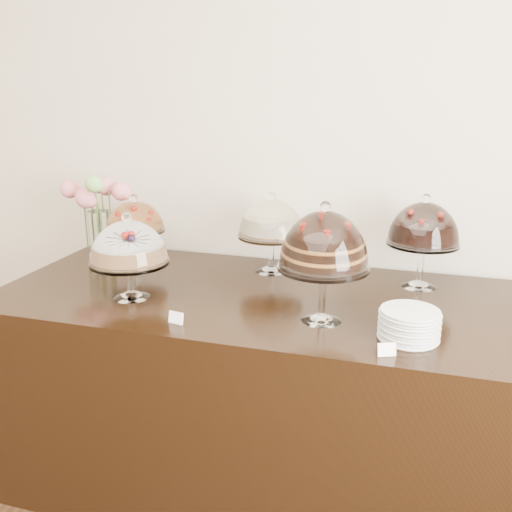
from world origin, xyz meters
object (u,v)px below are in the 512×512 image
(display_counter, at_px, (259,389))
(cake_stand_cheesecake, at_px, (272,222))
(cake_stand_fruit_tart, at_px, (135,220))
(cake_stand_sugar_sponge, at_px, (128,246))
(flower_vase, at_px, (97,206))
(cake_stand_choco_layer, at_px, (324,244))
(cake_stand_dark_choco, at_px, (424,228))
(plate_stack, at_px, (409,325))

(display_counter, height_order, cake_stand_cheesecake, cake_stand_cheesecake)
(cake_stand_cheesecake, height_order, cake_stand_fruit_tart, cake_stand_cheesecake)
(cake_stand_sugar_sponge, relative_size, flower_vase, 0.83)
(cake_stand_sugar_sponge, bearing_deg, flower_vase, 132.28)
(cake_stand_sugar_sponge, distance_m, flower_vase, 0.66)
(cake_stand_choco_layer, bearing_deg, display_counter, 145.94)
(cake_stand_sugar_sponge, xyz_separation_m, flower_vase, (-0.44, 0.48, 0.04))
(cake_stand_cheesecake, xyz_separation_m, flower_vase, (-0.90, -0.01, 0.02))
(cake_stand_cheesecake, distance_m, flower_vase, 0.90)
(cake_stand_cheesecake, height_order, cake_stand_dark_choco, cake_stand_dark_choco)
(cake_stand_choco_layer, bearing_deg, cake_stand_fruit_tart, 156.33)
(cake_stand_dark_choco, bearing_deg, cake_stand_cheesecake, 178.53)
(cake_stand_dark_choco, bearing_deg, flower_vase, 179.78)
(plate_stack, bearing_deg, cake_stand_fruit_tart, 158.79)
(display_counter, relative_size, cake_stand_sugar_sponge, 6.15)
(cake_stand_cheesecake, distance_m, cake_stand_dark_choco, 0.67)
(cake_stand_choco_layer, height_order, cake_stand_fruit_tart, cake_stand_choco_layer)
(cake_stand_sugar_sponge, xyz_separation_m, cake_stand_cheesecake, (0.46, 0.50, 0.02))
(display_counter, relative_size, cake_stand_fruit_tart, 6.39)
(cake_stand_dark_choco, xyz_separation_m, flower_vase, (-1.57, 0.01, -0.00))
(cake_stand_sugar_sponge, relative_size, cake_stand_dark_choco, 0.88)
(cake_stand_dark_choco, distance_m, flower_vase, 1.57)
(display_counter, distance_m, cake_stand_dark_choco, 1.00)
(cake_stand_cheesecake, relative_size, plate_stack, 1.85)
(cake_stand_cheesecake, bearing_deg, cake_stand_sugar_sponge, -132.83)
(cake_stand_sugar_sponge, xyz_separation_m, cake_stand_choco_layer, (0.79, -0.01, 0.08))
(plate_stack, bearing_deg, flower_vase, 159.80)
(cake_stand_choco_layer, relative_size, cake_stand_cheesecake, 1.20)
(cake_stand_cheesecake, relative_size, flower_vase, 0.87)
(display_counter, bearing_deg, cake_stand_dark_choco, 24.38)
(cake_stand_dark_choco, xyz_separation_m, cake_stand_fruit_tart, (-1.33, -0.06, -0.04))
(cake_stand_sugar_sponge, relative_size, cake_stand_cheesecake, 0.95)
(cake_stand_cheesecake, xyz_separation_m, plate_stack, (0.65, -0.58, -0.19))
(cake_stand_cheesecake, relative_size, cake_stand_fruit_tart, 1.09)
(display_counter, xyz_separation_m, plate_stack, (0.62, -0.28, 0.50))
(cake_stand_dark_choco, bearing_deg, cake_stand_sugar_sponge, -157.03)
(plate_stack, bearing_deg, cake_stand_sugar_sponge, 175.60)
(cake_stand_dark_choco, bearing_deg, cake_stand_fruit_tart, -177.54)
(cake_stand_fruit_tart, distance_m, plate_stack, 1.41)
(cake_stand_fruit_tart, bearing_deg, cake_stand_cheesecake, 6.43)
(plate_stack, bearing_deg, display_counter, 155.90)
(cake_stand_fruit_tart, relative_size, plate_stack, 1.69)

